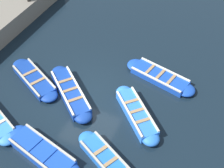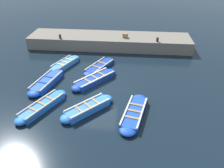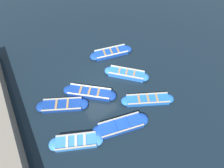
{
  "view_description": "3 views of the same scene",
  "coord_description": "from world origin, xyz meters",
  "px_view_note": "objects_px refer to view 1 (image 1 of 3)",
  "views": [
    {
      "loc": [
        -5.03,
        8.15,
        10.42
      ],
      "look_at": [
        -0.88,
        -0.69,
        0.48
      ],
      "focal_mm": 50.0,
      "sensor_mm": 36.0,
      "label": 1
    },
    {
      "loc": [
        -11.88,
        -2.04,
        7.72
      ],
      "look_at": [
        -0.17,
        -0.94,
        0.44
      ],
      "focal_mm": 35.0,
      "sensor_mm": 36.0,
      "label": 2
    },
    {
      "loc": [
        2.65,
        6.81,
        10.46
      ],
      "look_at": [
        -1.0,
        0.52,
        0.28
      ],
      "focal_mm": 28.0,
      "sensor_mm": 36.0,
      "label": 3
    }
  ],
  "objects_px": {
    "boat_bow_out": "(111,164)",
    "boat_end_of_row": "(34,79)",
    "boat_outer_left": "(70,93)",
    "boat_alongside": "(160,77)",
    "boat_outer_right": "(42,153)",
    "boat_far_corner": "(136,114)"
  },
  "relations": [
    {
      "from": "boat_bow_out",
      "to": "boat_outer_left",
      "type": "bearing_deg",
      "value": -38.14
    },
    {
      "from": "boat_outer_right",
      "to": "boat_far_corner",
      "type": "distance_m",
      "value": 4.13
    },
    {
      "from": "boat_outer_right",
      "to": "boat_alongside",
      "type": "relative_size",
      "value": 1.0
    },
    {
      "from": "boat_outer_left",
      "to": "boat_bow_out",
      "type": "distance_m",
      "value": 4.02
    },
    {
      "from": "boat_far_corner",
      "to": "boat_outer_right",
      "type": "bearing_deg",
      "value": 52.18
    },
    {
      "from": "boat_alongside",
      "to": "boat_end_of_row",
      "type": "relative_size",
      "value": 1.07
    },
    {
      "from": "boat_outer_right",
      "to": "boat_bow_out",
      "type": "height_order",
      "value": "boat_outer_right"
    },
    {
      "from": "boat_far_corner",
      "to": "boat_end_of_row",
      "type": "bearing_deg",
      "value": 0.82
    },
    {
      "from": "boat_end_of_row",
      "to": "boat_outer_left",
      "type": "bearing_deg",
      "value": 178.7
    },
    {
      "from": "boat_outer_right",
      "to": "boat_outer_left",
      "type": "xyz_separation_m",
      "value": [
        0.61,
        -3.14,
        0.0
      ]
    },
    {
      "from": "boat_outer_left",
      "to": "boat_bow_out",
      "type": "relative_size",
      "value": 0.96
    },
    {
      "from": "boat_outer_left",
      "to": "boat_end_of_row",
      "type": "relative_size",
      "value": 0.98
    },
    {
      "from": "boat_bow_out",
      "to": "boat_end_of_row",
      "type": "distance_m",
      "value": 5.75
    },
    {
      "from": "boat_outer_right",
      "to": "boat_bow_out",
      "type": "distance_m",
      "value": 2.64
    },
    {
      "from": "boat_outer_right",
      "to": "boat_far_corner",
      "type": "xyz_separation_m",
      "value": [
        -2.53,
        -3.26,
        0.01
      ]
    },
    {
      "from": "boat_outer_right",
      "to": "boat_alongside",
      "type": "bearing_deg",
      "value": -114.7
    },
    {
      "from": "boat_alongside",
      "to": "boat_outer_left",
      "type": "bearing_deg",
      "value": 39.3
    },
    {
      "from": "boat_outer_right",
      "to": "boat_alongside",
      "type": "height_order",
      "value": "boat_outer_right"
    },
    {
      "from": "boat_outer_right",
      "to": "boat_bow_out",
      "type": "relative_size",
      "value": 1.05
    },
    {
      "from": "boat_bow_out",
      "to": "boat_far_corner",
      "type": "bearing_deg",
      "value": -89.53
    },
    {
      "from": "boat_alongside",
      "to": "boat_bow_out",
      "type": "height_order",
      "value": "boat_bow_out"
    },
    {
      "from": "boat_alongside",
      "to": "boat_end_of_row",
      "type": "xyz_separation_m",
      "value": [
        5.3,
        2.65,
        -0.01
      ]
    }
  ]
}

